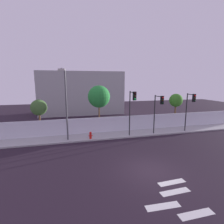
# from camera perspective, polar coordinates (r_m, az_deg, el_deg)

# --- Properties ---
(ground_plane) EXTENTS (80.00, 80.00, 0.00)m
(ground_plane) POSITION_cam_1_polar(r_m,az_deg,el_deg) (12.84, 12.59, -18.71)
(ground_plane) COLOR black
(sidewalk) EXTENTS (36.00, 2.40, 0.15)m
(sidewalk) POSITION_cam_1_polar(r_m,az_deg,el_deg) (19.86, 1.84, -7.61)
(sidewalk) COLOR #A2A2A2
(sidewalk) RESTS_ON ground
(perimeter_wall) EXTENTS (36.00, 0.18, 1.80)m
(perimeter_wall) POSITION_cam_1_polar(r_m,az_deg,el_deg) (20.79, 0.87, -4.00)
(perimeter_wall) COLOR silver
(perimeter_wall) RESTS_ON sidewalk
(crosswalk_marking) EXTENTS (3.61, 4.75, 0.01)m
(crosswalk_marking) POSITION_cam_1_polar(r_m,az_deg,el_deg) (10.25, 22.92, -27.62)
(crosswalk_marking) COLOR silver
(crosswalk_marking) RESTS_ON ground
(traffic_light_left) EXTENTS (0.35, 1.38, 4.60)m
(traffic_light_left) POSITION_cam_1_polar(r_m,az_deg,el_deg) (21.93, 24.66, 2.35)
(traffic_light_left) COLOR black
(traffic_light_left) RESTS_ON sidewalk
(traffic_light_center) EXTENTS (0.36, 1.35, 4.97)m
(traffic_light_center) POSITION_cam_1_polar(r_m,az_deg,el_deg) (18.30, 6.75, 2.61)
(traffic_light_center) COLOR black
(traffic_light_center) RESTS_ON sidewalk
(traffic_light_right) EXTENTS (0.41, 1.48, 4.47)m
(traffic_light_right) POSITION_cam_1_polar(r_m,az_deg,el_deg) (19.56, 15.25, 1.84)
(traffic_light_right) COLOR black
(traffic_light_right) RESTS_ON sidewalk
(street_lamp_curbside) EXTENTS (0.64, 2.00, 7.17)m
(street_lamp_curbside) POSITION_cam_1_polar(r_m,az_deg,el_deg) (17.55, -15.19, 4.00)
(street_lamp_curbside) COLOR #4C4C51
(street_lamp_curbside) RESTS_ON sidewalk
(fire_hydrant) EXTENTS (0.44, 0.26, 0.75)m
(fire_hydrant) POSITION_cam_1_polar(r_m,az_deg,el_deg) (18.42, -7.18, -7.59)
(fire_hydrant) COLOR red
(fire_hydrant) RESTS_ON sidewalk
(roadside_tree_leftmost) EXTENTS (1.83, 1.83, 4.11)m
(roadside_tree_leftmost) POSITION_cam_1_polar(r_m,az_deg,el_deg) (21.34, -23.20, 1.32)
(roadside_tree_leftmost) COLOR brown
(roadside_tree_leftmost) RESTS_ON ground
(roadside_tree_midleft) EXTENTS (2.74, 2.74, 5.66)m
(roadside_tree_midleft) POSITION_cam_1_polar(r_m,az_deg,el_deg) (21.26, -4.38, 5.12)
(roadside_tree_midleft) COLOR brown
(roadside_tree_midleft) RESTS_ON ground
(roadside_tree_midright) EXTENTS (1.83, 1.83, 4.45)m
(roadside_tree_midright) POSITION_cam_1_polar(r_m,az_deg,el_deg) (25.55, 20.50, 3.59)
(roadside_tree_midright) COLOR brown
(roadside_tree_midright) RESTS_ON ground
(low_building_distant) EXTENTS (15.42, 6.00, 7.90)m
(low_building_distant) POSITION_cam_1_polar(r_m,az_deg,el_deg) (33.61, -10.12, 6.31)
(low_building_distant) COLOR #9E9E9E
(low_building_distant) RESTS_ON ground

